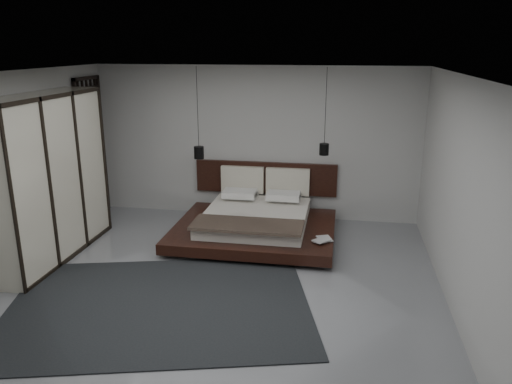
% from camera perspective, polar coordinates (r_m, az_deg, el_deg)
% --- Properties ---
extents(floor, '(6.00, 6.00, 0.00)m').
position_cam_1_polar(floor, '(6.91, -4.55, -10.63)').
color(floor, gray).
rests_on(floor, ground).
extents(ceiling, '(6.00, 6.00, 0.00)m').
position_cam_1_polar(ceiling, '(6.16, -5.15, 13.24)').
color(ceiling, white).
rests_on(ceiling, wall_back).
extents(wall_back, '(6.00, 0.00, 6.00)m').
position_cam_1_polar(wall_back, '(9.25, -0.13, 5.63)').
color(wall_back, '#B1B1AF').
rests_on(wall_back, floor).
extents(wall_front, '(6.00, 0.00, 6.00)m').
position_cam_1_polar(wall_front, '(3.77, -16.62, -11.76)').
color(wall_front, '#B1B1AF').
rests_on(wall_front, floor).
extents(wall_left, '(0.00, 6.00, 6.00)m').
position_cam_1_polar(wall_left, '(7.71, -26.97, 1.60)').
color(wall_left, '#B1B1AF').
rests_on(wall_left, floor).
extents(wall_right, '(0.00, 6.00, 6.00)m').
position_cam_1_polar(wall_right, '(6.35, 22.36, -0.70)').
color(wall_right, '#B1B1AF').
rests_on(wall_right, floor).
extents(lattice_screen, '(0.05, 0.90, 2.60)m').
position_cam_1_polar(lattice_screen, '(9.72, -18.18, 4.73)').
color(lattice_screen, black).
rests_on(lattice_screen, floor).
extents(bed, '(2.64, 2.34, 1.05)m').
position_cam_1_polar(bed, '(8.47, -0.00, -3.26)').
color(bed, black).
rests_on(bed, floor).
extents(book_lower, '(0.29, 0.33, 0.03)m').
position_cam_1_polar(book_lower, '(7.78, 7.11, -5.40)').
color(book_lower, '#99724C').
rests_on(book_lower, bed).
extents(book_upper, '(0.31, 0.32, 0.02)m').
position_cam_1_polar(book_upper, '(7.75, 6.97, -5.31)').
color(book_upper, '#99724C').
rests_on(book_upper, book_lower).
extents(pendant_left, '(0.17, 0.17, 1.58)m').
position_cam_1_polar(pendant_left, '(8.81, -6.54, 4.55)').
color(pendant_left, black).
rests_on(pendant_left, ceiling).
extents(pendant_right, '(0.16, 0.16, 1.43)m').
position_cam_1_polar(pendant_right, '(8.43, 7.79, 4.92)').
color(pendant_right, black).
rests_on(pendant_right, ceiling).
extents(wardrobe, '(0.60, 2.53, 2.48)m').
position_cam_1_polar(wardrobe, '(8.03, -22.71, 1.48)').
color(wardrobe, beige).
rests_on(wardrobe, floor).
extents(rug, '(4.28, 3.51, 0.02)m').
position_cam_1_polar(rug, '(6.52, -10.98, -12.56)').
color(rug, black).
rests_on(rug, floor).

